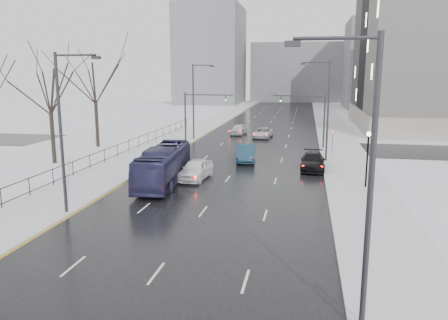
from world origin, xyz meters
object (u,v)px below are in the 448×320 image
Objects in this scene: streetlight_r_near at (364,174)px; streetlight_r_mid at (326,106)px; lamppost_r_mid at (368,151)px; no_uturn_sign at (333,134)px; mast_signal_left at (194,112)px; sedan_right_near at (246,153)px; mast_signal_right at (315,114)px; sedan_right_far at (313,161)px; streetlight_l_near at (64,126)px; bus at (164,165)px; sedan_right_cross at (263,133)px; tree_park_e at (98,147)px; streetlight_l_far at (195,98)px; tree_park_d at (55,164)px; sedan_center_near at (196,169)px; sedan_center_far at (239,129)px.

streetlight_r_mid is (0.00, 30.00, 0.00)m from streetlight_r_near.
lamppost_r_mid is 14.13m from no_uturn_sign.
mast_signal_left is 12.58m from sedan_right_near.
streetlight_r_near reaches higher than lamppost_r_mid.
mast_signal_right is 1.26× the size of sedan_right_near.
streetlight_r_near is at bearing -86.28° from sedan_right_far.
no_uturn_sign is at bearing 88.26° from streetlight_r_near.
streetlight_l_near is 10.10m from bus.
mast_signal_left is at bearing 92.20° from bus.
sedan_right_cross is at bearing 112.35° from lamppost_r_mid.
sedan_right_cross is 0.92× the size of sedan_right_far.
sedan_right_far is at bearing -39.80° from mast_signal_left.
no_uturn_sign is at bearing 0.00° from tree_park_e.
tree_park_e is 14.01m from streetlight_l_far.
streetlight_l_near reaches higher than bus.
streetlight_r_mid is at bearing -8.63° from tree_park_e.
streetlight_r_near is at bearing -91.74° from no_uturn_sign.
lamppost_r_mid is (2.83, -10.00, -2.67)m from streetlight_r_mid.
tree_park_d is at bearing 152.23° from bus.
streetlight_l_near is 0.94× the size of bus.
streetlight_r_mid is 9.10m from sedan_right_near.
mast_signal_left is 18.51m from sedan_center_near.
sedan_center_near is 1.01× the size of sedan_right_cross.
no_uturn_sign is at bearing -13.60° from mast_signal_left.
sedan_center_far is at bearing 82.62° from streetlight_l_near.
tree_park_d reaches higher than lamppost_r_mid.
tree_park_e is 43.39m from streetlight_r_near.
sedan_center_near is 0.93× the size of sedan_right_far.
sedan_right_far is at bearing 35.08° from sedan_center_near.
streetlight_l_near is 38.77m from sedan_center_far.
mast_signal_right is at bearing 48.06° from sedan_right_near.
sedan_center_far is (-0.60, 27.76, -0.08)m from sedan_center_near.
sedan_center_near is at bearing -81.63° from sedan_center_far.
bus is at bearing -123.42° from sedan_right_near.
mast_signal_right is at bearing -14.48° from streetlight_l_far.
tree_park_e is 2.63× the size of sedan_right_near.
streetlight_r_mid is 5.30m from no_uturn_sign.
streetlight_l_far is 22.58m from sedan_right_far.
sedan_center_far is (-3.72, 2.62, 0.08)m from sedan_right_cross.
sedan_right_far is at bearing 46.47° from streetlight_l_near.
no_uturn_sign is 0.61× the size of sedan_center_far.
streetlight_r_near reaches higher than sedan_center_far.
streetlight_r_mid is 1.54× the size of mast_signal_left.
lamppost_r_mid reaches higher than no_uturn_sign.
sedan_right_far is at bearing -105.07° from no_uturn_sign.
mast_signal_right is 23.02m from bus.
tree_park_e is 2.08× the size of mast_signal_left.
streetlight_r_near is (25.97, -24.00, 5.62)m from tree_park_d.
streetlight_l_far reaches higher than bus.
lamppost_r_mid is at bearing -78.46° from mast_signal_right.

